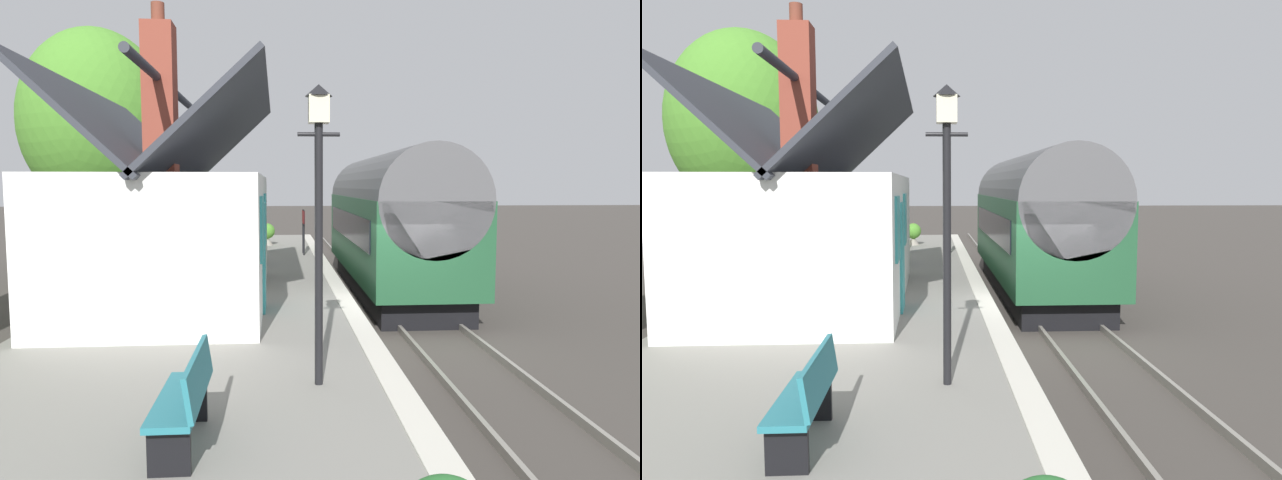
% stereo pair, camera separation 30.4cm
% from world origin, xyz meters
% --- Properties ---
extents(ground_plane, '(160.00, 160.00, 0.00)m').
position_xyz_m(ground_plane, '(0.00, 0.00, 0.00)').
color(ground_plane, '#423D38').
extents(platform, '(32.00, 5.89, 0.92)m').
position_xyz_m(platform, '(0.00, 3.95, 0.46)').
color(platform, gray).
rests_on(platform, ground).
extents(platform_edge_coping, '(32.00, 0.36, 0.02)m').
position_xyz_m(platform_edge_coping, '(0.00, 1.18, 0.93)').
color(platform_edge_coping, beige).
rests_on(platform_edge_coping, platform).
extents(rail_near, '(52.00, 0.08, 0.14)m').
position_xyz_m(rail_near, '(0.00, -1.62, 0.07)').
color(rail_near, gray).
rests_on(rail_near, ground).
extents(rail_far, '(52.00, 0.08, 0.14)m').
position_xyz_m(rail_far, '(0.00, -0.18, 0.07)').
color(rail_far, gray).
rests_on(rail_far, ground).
extents(train, '(10.49, 2.73, 4.32)m').
position_xyz_m(train, '(5.60, -0.90, 2.22)').
color(train, black).
rests_on(train, ground).
extents(station_building, '(7.59, 3.95, 5.72)m').
position_xyz_m(station_building, '(0.32, 4.74, 2.40)').
color(station_building, white).
rests_on(station_building, platform).
extents(bench_mid_platform, '(1.40, 0.43, 0.88)m').
position_xyz_m(bench_mid_platform, '(-6.65, 3.47, 1.40)').
color(bench_mid_platform, '#26727F').
rests_on(bench_mid_platform, platform).
extents(bench_by_lamp, '(1.42, 0.50, 0.88)m').
position_xyz_m(bench_by_lamp, '(9.67, 3.39, 1.40)').
color(bench_by_lamp, '#26727F').
rests_on(bench_by_lamp, platform).
extents(bench_platform_end, '(1.41, 0.45, 0.88)m').
position_xyz_m(bench_platform_end, '(5.83, 3.45, 1.40)').
color(bench_platform_end, '#26727F').
rests_on(bench_platform_end, platform).
extents(planter_edge_far, '(1.02, 0.32, 0.55)m').
position_xyz_m(planter_edge_far, '(10.72, 4.13, 1.18)').
color(planter_edge_far, black).
rests_on(planter_edge_far, platform).
extents(planter_under_sign, '(0.66, 0.66, 0.86)m').
position_xyz_m(planter_under_sign, '(11.90, 3.96, 1.41)').
color(planter_under_sign, '#9E5138').
rests_on(planter_under_sign, platform).
extents(planter_edge_near, '(0.63, 0.63, 0.92)m').
position_xyz_m(planter_edge_near, '(11.33, 3.03, 1.39)').
color(planter_edge_near, gray).
rests_on(planter_edge_near, platform).
extents(lamp_post_platform, '(0.32, 0.50, 3.61)m').
position_xyz_m(lamp_post_platform, '(-5.08, 2.12, 3.45)').
color(lamp_post_platform, black).
rests_on(lamp_post_platform, platform).
extents(station_sign_board, '(0.96, 0.06, 1.57)m').
position_xyz_m(station_sign_board, '(8.16, 1.69, 2.11)').
color(station_sign_board, black).
rests_on(station_sign_board, platform).
extents(tree_behind_building, '(5.18, 5.31, 8.93)m').
position_xyz_m(tree_behind_building, '(9.59, 9.09, 5.65)').
color(tree_behind_building, '#4C3828').
rests_on(tree_behind_building, ground).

